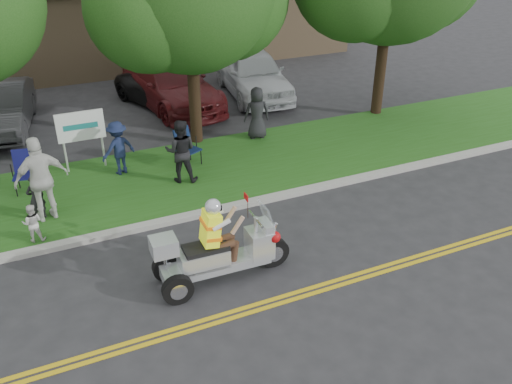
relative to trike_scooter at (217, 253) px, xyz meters
name	(u,v)px	position (x,y,z in m)	size (l,w,h in m)	color
ground	(291,279)	(1.34, -0.59, -0.64)	(120.00, 120.00, 0.00)	#28282B
centerline_near	(306,296)	(1.34, -1.17, -0.63)	(60.00, 0.10, 0.01)	gold
centerline_far	(302,291)	(1.34, -1.01, -0.63)	(60.00, 0.10, 0.01)	gold
curb	(233,206)	(1.34, 2.46, -0.58)	(60.00, 0.25, 0.12)	#A8A89E
grass_verge	(204,171)	(1.34, 4.61, -0.58)	(60.00, 4.00, 0.10)	#245516
commercial_building	(144,10)	(3.34, 18.38, 1.37)	(18.00, 8.20, 4.00)	#9E7F5B
business_sign	(81,129)	(-1.56, 6.01, 0.62)	(1.25, 0.06, 1.75)	silver
trike_scooter	(217,253)	(0.00, 0.00, 0.00)	(2.79, 0.94, 1.83)	black
lawn_chair_a	(25,168)	(-3.11, 5.38, 0.06)	(0.66, 0.67, 1.05)	black
lawn_chair_b	(186,144)	(1.04, 5.16, 0.05)	(0.73, 0.74, 1.04)	black
spectator_adult_mid	(181,151)	(0.63, 4.23, 0.31)	(0.82, 0.64, 1.68)	black
spectator_adult_right	(42,179)	(-2.79, 3.67, 0.48)	(1.19, 0.49, 2.03)	silver
spectator_chair_a	(118,148)	(-0.76, 5.34, 0.20)	(0.95, 0.55, 1.47)	#1A2449
spectator_chair_b	(257,113)	(3.63, 6.08, 0.26)	(0.78, 0.51, 1.60)	black
child_left	(36,198)	(-2.99, 3.74, 0.02)	(0.40, 0.26, 1.11)	black
child_right	(32,223)	(-3.16, 2.81, -0.09)	(0.43, 0.33, 0.88)	silver
parked_car_left	(3,108)	(-3.44, 10.29, 0.10)	(1.56, 4.47, 1.47)	#303032
parked_car_mid	(169,89)	(2.06, 10.31, -0.01)	(2.09, 4.53, 1.26)	black
parked_car_right	(171,85)	(2.14, 10.27, 0.16)	(2.24, 5.51, 1.60)	#4E1214
parked_car_far_right	(253,73)	(5.34, 10.18, 0.23)	(2.05, 5.09, 1.74)	silver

